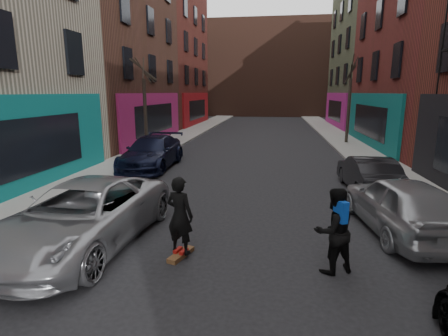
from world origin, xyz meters
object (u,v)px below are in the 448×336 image
(skateboard, at_px, (181,254))
(parked_left_end, at_px, (152,152))
(skateboarder, at_px, (180,215))
(pedestrian, at_px, (334,230))
(parked_right_far, at_px, (401,204))
(tree_left_far, at_px, (144,96))
(tree_right_far, at_px, (350,93))
(parked_left_far, at_px, (83,215))
(parked_right_end, at_px, (368,174))

(skateboard, bearing_deg, parked_left_end, 130.59)
(skateboarder, xyz_separation_m, pedestrian, (3.19, -0.19, -0.08))
(parked_right_far, height_order, pedestrian, pedestrian)
(skateboarder, bearing_deg, skateboard, -0.00)
(parked_left_end, bearing_deg, tree_left_far, 113.25)
(tree_right_far, xyz_separation_m, parked_right_far, (-1.75, -16.29, -2.78))
(tree_left_far, height_order, pedestrian, tree_left_far)
(parked_left_far, height_order, parked_left_end, same)
(tree_right_far, bearing_deg, skateboarder, -110.75)
(parked_left_end, relative_size, parked_right_far, 1.17)
(parked_left_far, bearing_deg, parked_right_far, 17.22)
(parked_right_end, bearing_deg, parked_left_end, -19.28)
(parked_left_far, distance_m, skateboarder, 2.43)
(parked_left_far, distance_m, pedestrian, 5.62)
(parked_left_end, distance_m, parked_right_far, 11.28)
(tree_left_far, bearing_deg, skateboard, -66.52)
(tree_left_far, bearing_deg, skateboarder, -66.52)
(tree_left_far, bearing_deg, parked_right_end, -30.68)
(tree_right_far, relative_size, parked_left_far, 1.26)
(pedestrian, bearing_deg, parked_right_end, -135.72)
(skateboard, bearing_deg, tree_right_far, 86.65)
(parked_left_far, distance_m, parked_right_end, 9.70)
(tree_right_far, distance_m, skateboard, 20.04)
(parked_left_end, distance_m, pedestrian, 11.47)
(parked_right_end, relative_size, skateboard, 5.02)
(tree_left_far, relative_size, tree_right_far, 0.96)
(pedestrian, bearing_deg, tree_right_far, -127.82)
(parked_right_far, bearing_deg, parked_left_far, 6.87)
(parked_left_end, height_order, skateboarder, skateboarder)
(tree_left_far, xyz_separation_m, skateboard, (5.41, -12.46, -3.33))
(parked_right_far, relative_size, parked_right_end, 1.10)
(parked_left_end, distance_m, skateboard, 9.70)
(tree_left_far, relative_size, parked_left_far, 1.20)
(parked_right_far, xyz_separation_m, skateboard, (-5.24, -2.16, -0.70))
(tree_right_far, height_order, skateboard, tree_right_far)
(pedestrian, bearing_deg, tree_left_far, -82.08)
(parked_right_end, bearing_deg, skateboard, 46.18)
(tree_left_far, distance_m, skateboard, 13.98)
(tree_left_far, relative_size, pedestrian, 3.71)
(tree_right_far, relative_size, parked_left_end, 1.31)
(parked_left_far, height_order, skateboarder, skateboarder)
(parked_right_far, distance_m, skateboard, 5.72)
(tree_right_far, distance_m, skateboarder, 19.90)
(tree_left_far, bearing_deg, parked_right_far, -44.01)
(skateboard, bearing_deg, parked_right_far, 39.83)
(parked_left_end, xyz_separation_m, skateboard, (3.81, -8.89, -0.70))
(skateboard, xyz_separation_m, pedestrian, (3.19, -0.19, 0.84))
(skateboard, relative_size, pedestrian, 0.46)
(parked_right_far, height_order, skateboarder, skateboarder)
(tree_right_far, distance_m, parked_right_far, 16.62)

